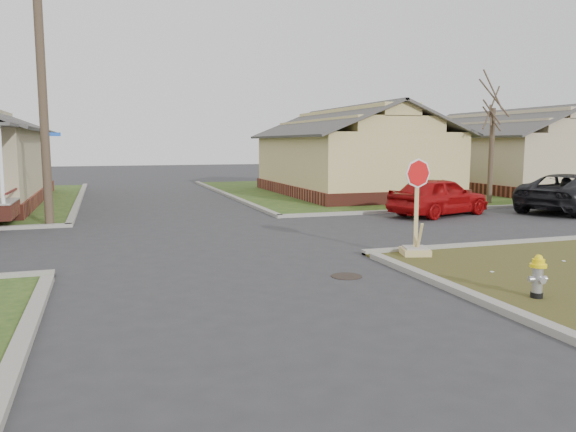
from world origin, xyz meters
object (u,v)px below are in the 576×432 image
object	(u,v)px
utility_pole	(42,81)
stop_sign	(416,234)
red_sedan	(439,196)
fire_hydrant	(538,274)
dark_pickup	(571,193)

from	to	relation	value
utility_pole	stop_sign	distance (m)	12.63
red_sedan	utility_pole	bearing A→B (deg)	66.02
red_sedan	stop_sign	bearing A→B (deg)	125.48
stop_sign	fire_hydrant	bearing A→B (deg)	-73.39
fire_hydrant	utility_pole	bearing A→B (deg)	137.34
fire_hydrant	stop_sign	distance (m)	3.97
red_sedan	dark_pickup	bearing A→B (deg)	-113.46
dark_pickup	stop_sign	bearing A→B (deg)	95.49
utility_pole	dark_pickup	world-z (taller)	utility_pole
fire_hydrant	dark_pickup	size ratio (longest dim) A/B	0.14
stop_sign	red_sedan	distance (m)	8.20
fire_hydrant	dark_pickup	xyz separation A→B (m)	(10.60, 9.94, 0.29)
fire_hydrant	stop_sign	xyz separation A→B (m)	(-0.03, 3.97, 0.08)
utility_pole	red_sedan	size ratio (longest dim) A/B	2.09
stop_sign	red_sedan	bearing A→B (deg)	69.33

